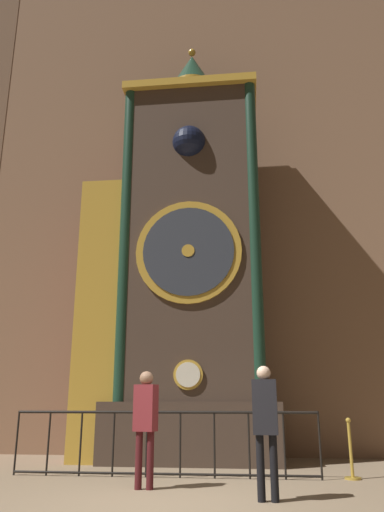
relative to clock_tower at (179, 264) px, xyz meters
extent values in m
plane|color=#847056|center=(0.54, -4.65, -4.46)|extent=(28.00, 28.00, 0.00)
cube|color=#846047|center=(0.54, 1.49, 3.46)|extent=(24.00, 0.30, 15.83)
cube|color=#423328|center=(0.31, 0.03, -3.82)|extent=(3.91, 1.61, 1.28)
cube|color=#423328|center=(0.31, 0.03, 0.72)|extent=(3.13, 1.40, 7.81)
cube|color=gold|center=(0.31, -0.08, 4.53)|extent=(3.38, 1.54, 0.20)
cylinder|color=gold|center=(0.31, -0.70, -2.63)|extent=(0.63, 0.05, 0.63)
cylinder|color=silver|center=(0.31, -0.73, -2.63)|extent=(0.52, 0.03, 0.52)
cylinder|color=gold|center=(0.31, -0.70, 0.10)|extent=(2.42, 0.07, 2.42)
cylinder|color=#2D333D|center=(0.31, -0.75, 0.10)|extent=(2.09, 0.04, 2.09)
cylinder|color=gold|center=(0.31, -0.77, 0.10)|extent=(0.29, 0.03, 0.29)
cube|color=black|center=(0.31, -0.18, 2.91)|extent=(1.03, 0.42, 1.03)
sphere|color=black|center=(0.31, -0.60, 2.91)|extent=(0.82, 0.82, 0.82)
cylinder|color=#193828|center=(-1.19, -0.59, 0.72)|extent=(0.28, 0.28, 7.81)
cylinder|color=#193828|center=(1.82, -0.59, 0.72)|extent=(0.28, 0.28, 7.81)
cylinder|color=gold|center=(0.31, 0.03, 4.78)|extent=(1.11, 1.11, 0.30)
cone|color=#1C3D2C|center=(0.31, 0.03, 5.41)|extent=(1.05, 1.05, 0.97)
sphere|color=gold|center=(0.31, 0.03, 6.02)|extent=(0.20, 0.20, 0.20)
cube|color=maroon|center=(-1.81, 0.08, -1.22)|extent=(1.01, 1.19, 6.49)
cube|color=gold|center=(-1.81, -0.53, -1.22)|extent=(1.06, 0.06, 6.49)
cylinder|color=black|center=(-2.71, -2.10, -3.90)|extent=(0.04, 0.04, 1.12)
cylinder|color=black|center=(-2.10, -2.10, -3.90)|extent=(0.04, 0.04, 1.12)
cylinder|color=black|center=(-1.49, -2.10, -3.90)|extent=(0.04, 0.04, 1.12)
cylinder|color=black|center=(-0.88, -2.10, -3.90)|extent=(0.04, 0.04, 1.12)
cylinder|color=black|center=(-0.27, -2.10, -3.90)|extent=(0.04, 0.04, 1.12)
cylinder|color=black|center=(0.34, -2.10, -3.90)|extent=(0.04, 0.04, 1.12)
cylinder|color=black|center=(0.95, -2.10, -3.90)|extent=(0.04, 0.04, 1.12)
cylinder|color=black|center=(1.56, -2.10, -3.90)|extent=(0.04, 0.04, 1.12)
cylinder|color=black|center=(2.17, -2.10, -3.90)|extent=(0.04, 0.04, 1.12)
cylinder|color=black|center=(2.78, -2.10, -3.90)|extent=(0.04, 0.04, 1.12)
cylinder|color=black|center=(0.04, -2.10, -3.36)|extent=(5.49, 0.05, 0.05)
cylinder|color=black|center=(0.04, -2.10, -4.40)|extent=(5.49, 0.04, 0.04)
cylinder|color=#461518|center=(-0.13, -3.35, -4.04)|extent=(0.11, 0.11, 0.84)
cylinder|color=#461518|center=(0.05, -3.35, -4.04)|extent=(0.11, 0.11, 0.84)
cube|color=maroon|center=(-0.04, -3.35, -3.27)|extent=(0.39, 0.30, 0.71)
sphere|color=#8C664C|center=(-0.04, -3.35, -2.81)|extent=(0.22, 0.22, 0.22)
cylinder|color=black|center=(1.72, -4.12, -4.04)|extent=(0.11, 0.11, 0.85)
cylinder|color=black|center=(1.90, -4.12, -4.04)|extent=(0.11, 0.11, 0.85)
cube|color=black|center=(1.81, -4.12, -3.24)|extent=(0.35, 0.24, 0.74)
sphere|color=beige|center=(1.81, -4.12, -2.78)|extent=(0.20, 0.20, 0.20)
cylinder|color=#B28E33|center=(3.32, -1.95, -4.44)|extent=(0.28, 0.28, 0.04)
cylinder|color=#B28E33|center=(3.32, -1.95, -4.00)|extent=(0.06, 0.06, 0.93)
sphere|color=#B28E33|center=(3.32, -1.95, -3.50)|extent=(0.09, 0.09, 0.09)
camera|label=1|loc=(1.61, -11.47, -3.16)|focal=35.00mm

